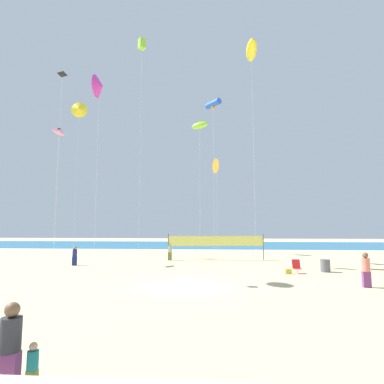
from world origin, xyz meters
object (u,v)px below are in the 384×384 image
at_px(folding_beach_chair, 297,266).
at_px(kite_pink_inflatable, 59,132).
at_px(kite_yellow_delta, 79,109).
at_px(toddler_figure, 32,366).
at_px(beachgoer_coral_shirt, 366,269).
at_px(mother_figure, 10,344).
at_px(kite_orange_delta, 217,166).
at_px(beachgoer_navy_shirt, 75,255).
at_px(volleyball_net, 216,242).
at_px(kite_magenta_delta, 100,86).
at_px(beach_handbag, 288,271).
at_px(kite_lime_box, 142,45).
at_px(beachgoer_sage_shirt, 170,251).
at_px(kite_black_diamond, 62,79).
at_px(kite_yellow_inflatable, 251,50).
at_px(trash_barrel, 325,266).
at_px(kite_lime_inflatable, 200,126).
at_px(kite_blue_tube, 213,104).

relative_size(folding_beach_chair, kite_pink_inflatable, 0.07).
bearing_deg(kite_yellow_delta, toddler_figure, -66.61).
distance_m(beachgoer_coral_shirt, folding_beach_chair, 5.16).
relative_size(mother_figure, kite_orange_delta, 0.15).
distance_m(beachgoer_coral_shirt, beachgoer_navy_shirt, 20.28).
distance_m(volleyball_net, kite_magenta_delta, 16.35).
xyz_separation_m(folding_beach_chair, beach_handbag, (-0.62, -0.32, -0.31)).
relative_size(volleyball_net, kite_lime_box, 0.42).
relative_size(beachgoer_sage_shirt, kite_orange_delta, 0.14).
bearing_deg(kite_black_diamond, kite_yellow_delta, 110.18).
bearing_deg(volleyball_net, mother_figure, -100.06).
bearing_deg(beach_handbag, mother_figure, -119.88).
relative_size(folding_beach_chair, kite_yellow_inflatable, 0.05).
relative_size(beachgoer_coral_shirt, kite_yellow_inflatable, 0.10).
relative_size(toddler_figure, trash_barrel, 1.10).
height_order(beachgoer_sage_shirt, kite_lime_box, kite_lime_box).
bearing_deg(beach_handbag, beachgoer_sage_shirt, 140.04).
relative_size(kite_lime_box, kite_magenta_delta, 1.56).
bearing_deg(kite_magenta_delta, kite_yellow_delta, 119.40).
relative_size(mother_figure, beach_handbag, 4.33).
height_order(kite_yellow_delta, kite_lime_box, kite_lime_box).
height_order(beachgoer_sage_shirt, kite_black_diamond, kite_black_diamond).
bearing_deg(trash_barrel, beach_handbag, -159.01).
bearing_deg(kite_lime_inflatable, beachgoer_sage_shirt, 137.57).
xyz_separation_m(toddler_figure, kite_yellow_inflatable, (6.68, 18.50, 17.02)).
relative_size(beachgoer_sage_shirt, beach_handbag, 4.09).
height_order(mother_figure, trash_barrel, mother_figure).
relative_size(beachgoer_sage_shirt, kite_yellow_inflatable, 0.09).
xyz_separation_m(mother_figure, trash_barrel, (11.47, 16.26, -0.48)).
distance_m(toddler_figure, kite_yellow_inflatable, 26.01).
xyz_separation_m(trash_barrel, beach_handbag, (-2.73, -1.05, -0.27)).
distance_m(toddler_figure, kite_lime_box, 29.15).
xyz_separation_m(mother_figure, kite_orange_delta, (4.29, 30.36, 9.25)).
bearing_deg(kite_yellow_inflatable, beachgoer_coral_shirt, -58.93).
bearing_deg(beachgoer_navy_shirt, kite_lime_inflatable, -34.22).
height_order(folding_beach_chair, kite_blue_tube, kite_blue_tube).
relative_size(beachgoer_navy_shirt, kite_orange_delta, 0.14).
bearing_deg(kite_yellow_delta, beachgoer_sage_shirt, -20.00).
bearing_deg(mother_figure, kite_pink_inflatable, 126.65).
height_order(kite_lime_box, kite_orange_delta, kite_lime_box).
bearing_deg(beachgoer_sage_shirt, kite_magenta_delta, 107.89).
xyz_separation_m(beachgoer_navy_shirt, folding_beach_chair, (16.53, -2.89, -0.35)).
height_order(beachgoer_navy_shirt, kite_yellow_inflatable, kite_yellow_inflatable).
height_order(kite_pink_inflatable, kite_black_diamond, kite_black_diamond).
relative_size(kite_blue_tube, kite_pink_inflatable, 1.28).
bearing_deg(beachgoer_navy_shirt, kite_orange_delta, 2.79).
height_order(kite_blue_tube, kite_lime_box, kite_lime_box).
bearing_deg(beach_handbag, trash_barrel, 20.99).
distance_m(beachgoer_navy_shirt, kite_lime_box, 20.04).
bearing_deg(kite_black_diamond, mother_figure, -65.05).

